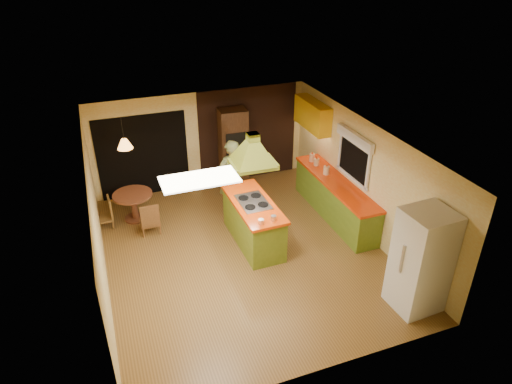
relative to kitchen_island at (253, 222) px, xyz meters
name	(u,v)px	position (x,y,z in m)	size (l,w,h in m)	color
ground	(244,251)	(-0.31, -0.28, -0.50)	(6.50, 6.50, 0.00)	brown
room_walls	(243,200)	(-0.31, -0.28, 0.75)	(5.50, 6.50, 6.50)	#FCF0B5
ceiling_plane	(242,141)	(-0.31, -0.28, 2.00)	(6.50, 6.50, 0.00)	silver
brick_panel	(248,134)	(0.94, 2.95, 0.75)	(2.64, 0.03, 2.50)	#381E14
nook_opening	(143,156)	(-1.81, 2.95, 0.55)	(2.20, 0.03, 2.10)	black
right_counter	(335,199)	(2.14, 0.32, -0.03)	(0.62, 3.05, 0.92)	olive
upper_cabinets	(312,115)	(2.26, 1.92, 1.45)	(0.34, 1.40, 0.70)	yellow
window_right	(355,149)	(2.38, 0.12, 1.27)	(0.12, 1.35, 1.06)	black
fluor_panel	(200,179)	(-1.41, -1.48, 1.99)	(1.20, 0.60, 0.03)	white
kitchen_island	(253,222)	(0.00, 0.00, 0.00)	(0.83, 1.98, 1.00)	olive
range_hood	(253,145)	(0.00, 0.00, 1.76)	(0.91, 0.67, 0.78)	olive
man	(231,177)	(-0.05, 1.33, 0.42)	(0.67, 0.44, 1.84)	#565E31
refrigerator	(421,261)	(2.01, -2.81, 0.46)	(0.79, 0.75, 1.92)	white
wall_oven	(233,148)	(0.43, 2.67, 0.54)	(0.72, 0.63, 2.08)	#482B17
dining_table	(133,202)	(-2.27, 1.80, -0.03)	(0.89, 0.89, 0.67)	brown
chair_left	(103,213)	(-2.97, 1.70, -0.14)	(0.40, 0.40, 0.72)	brown
chair_near	(149,217)	(-2.02, 1.15, -0.11)	(0.42, 0.42, 0.77)	brown
pendant_lamp	(125,144)	(-2.27, 1.80, 1.40)	(0.33, 0.33, 0.22)	#FF9E3F
canister_large	(312,158)	(2.09, 1.48, 0.52)	(0.13, 0.13, 0.20)	beige
canister_medium	(326,170)	(2.09, 0.73, 0.52)	(0.14, 0.14, 0.20)	#F0E3C1
canister_small	(317,162)	(2.09, 1.24, 0.51)	(0.13, 0.13, 0.18)	beige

